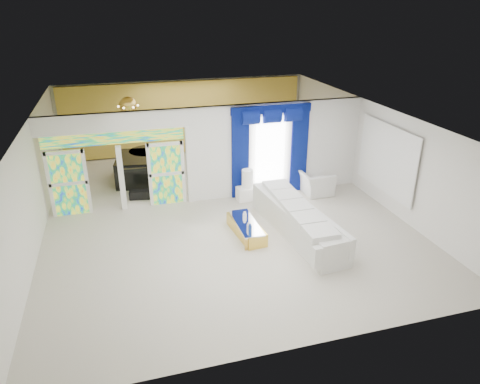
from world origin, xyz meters
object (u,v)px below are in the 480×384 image
object	(u,v)px
console_table	(256,192)
armchair	(315,182)
grand_piano	(138,168)
coffee_table	(246,229)
white_sofa	(297,221)

from	to	relation	value
console_table	armchair	bearing A→B (deg)	-2.30
console_table	grand_piano	world-z (taller)	grand_piano
grand_piano	coffee_table	bearing A→B (deg)	-53.55
white_sofa	armchair	world-z (taller)	white_sofa
white_sofa	grand_piano	size ratio (longest dim) A/B	2.23
armchair	grand_piano	distance (m)	6.17
white_sofa	armchair	size ratio (longest dim) A/B	3.53
white_sofa	coffee_table	size ratio (longest dim) A/B	2.46
coffee_table	grand_piano	size ratio (longest dim) A/B	0.90
white_sofa	grand_piano	distance (m)	6.45
white_sofa	coffee_table	distance (m)	1.40
console_table	grand_piano	xyz separation A→B (m)	(-3.55, 2.60, 0.24)
white_sofa	armchair	distance (m)	2.98
armchair	console_table	bearing A→B (deg)	87.64
white_sofa	grand_piano	xyz separation A→B (m)	(-3.88, 5.15, 0.07)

